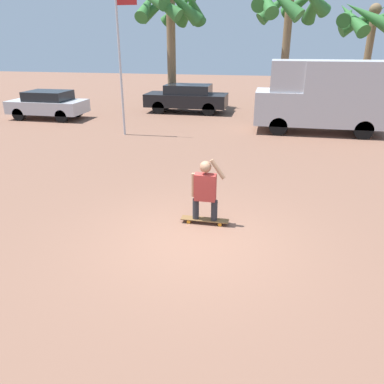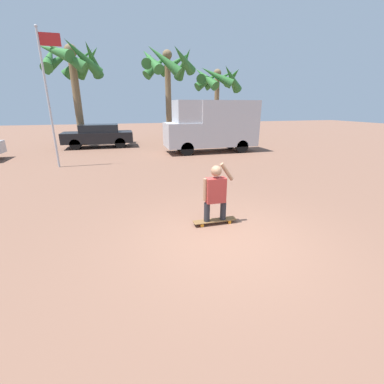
{
  "view_description": "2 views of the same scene",
  "coord_description": "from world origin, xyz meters",
  "px_view_note": "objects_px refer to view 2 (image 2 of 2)",
  "views": [
    {
      "loc": [
        1.28,
        -6.52,
        3.74
      ],
      "look_at": [
        -0.32,
        1.2,
        0.56
      ],
      "focal_mm": 35.0,
      "sensor_mm": 36.0,
      "label": 1
    },
    {
      "loc": [
        -1.99,
        -4.45,
        2.7
      ],
      "look_at": [
        -0.27,
        1.71,
        0.55
      ],
      "focal_mm": 24.0,
      "sensor_mm": 36.0,
      "label": 2
    }
  ],
  "objects_px": {
    "skateboard": "(215,221)",
    "palm_tree_near_van": "(217,80)",
    "palm_tree_center_background": "(167,65)",
    "parked_car_black": "(98,135)",
    "palm_tree_far_left": "(72,63)",
    "flagpole": "(48,92)",
    "person_skateboarder": "(216,191)",
    "camper_van": "(213,125)"
  },
  "relations": [
    {
      "from": "skateboard",
      "to": "palm_tree_near_van",
      "type": "height_order",
      "value": "palm_tree_near_van"
    },
    {
      "from": "palm_tree_near_van",
      "to": "palm_tree_center_background",
      "type": "height_order",
      "value": "palm_tree_center_background"
    },
    {
      "from": "skateboard",
      "to": "parked_car_black",
      "type": "xyz_separation_m",
      "value": [
        -3.38,
        13.54,
        0.74
      ]
    },
    {
      "from": "skateboard",
      "to": "palm_tree_far_left",
      "type": "bearing_deg",
      "value": 107.15
    },
    {
      "from": "palm_tree_center_background",
      "to": "flagpole",
      "type": "bearing_deg",
      "value": -130.95
    },
    {
      "from": "skateboard",
      "to": "person_skateboarder",
      "type": "bearing_deg",
      "value": -180.0
    },
    {
      "from": "flagpole",
      "to": "palm_tree_center_background",
      "type": "bearing_deg",
      "value": 49.05
    },
    {
      "from": "parked_car_black",
      "to": "flagpole",
      "type": "distance_m",
      "value": 6.5
    },
    {
      "from": "skateboard",
      "to": "parked_car_black",
      "type": "distance_m",
      "value": 13.98
    },
    {
      "from": "camper_van",
      "to": "parked_car_black",
      "type": "distance_m",
      "value": 7.87
    },
    {
      "from": "camper_van",
      "to": "palm_tree_far_left",
      "type": "relative_size",
      "value": 0.81
    },
    {
      "from": "person_skateboarder",
      "to": "palm_tree_near_van",
      "type": "height_order",
      "value": "palm_tree_near_van"
    },
    {
      "from": "palm_tree_near_van",
      "to": "palm_tree_far_left",
      "type": "bearing_deg",
      "value": -168.2
    },
    {
      "from": "person_skateboarder",
      "to": "flagpole",
      "type": "height_order",
      "value": "flagpole"
    },
    {
      "from": "palm_tree_center_background",
      "to": "flagpole",
      "type": "distance_m",
      "value": 10.25
    },
    {
      "from": "camper_van",
      "to": "palm_tree_near_van",
      "type": "relative_size",
      "value": 0.91
    },
    {
      "from": "parked_car_black",
      "to": "palm_tree_near_van",
      "type": "relative_size",
      "value": 0.75
    },
    {
      "from": "palm_tree_far_left",
      "to": "palm_tree_near_van",
      "type": "bearing_deg",
      "value": 11.8
    },
    {
      "from": "skateboard",
      "to": "palm_tree_far_left",
      "type": "relative_size",
      "value": 0.16
    },
    {
      "from": "person_skateboarder",
      "to": "palm_tree_far_left",
      "type": "relative_size",
      "value": 0.21
    },
    {
      "from": "palm_tree_center_background",
      "to": "flagpole",
      "type": "xyz_separation_m",
      "value": [
        -6.55,
        -7.54,
        -2.28
      ]
    },
    {
      "from": "flagpole",
      "to": "palm_tree_near_van",
      "type": "bearing_deg",
      "value": 40.42
    },
    {
      "from": "skateboard",
      "to": "parked_car_black",
      "type": "height_order",
      "value": "parked_car_black"
    },
    {
      "from": "skateboard",
      "to": "flagpole",
      "type": "xyz_separation_m",
      "value": [
        -4.78,
        7.68,
        3.18
      ]
    },
    {
      "from": "skateboard",
      "to": "person_skateboarder",
      "type": "height_order",
      "value": "person_skateboarder"
    },
    {
      "from": "parked_car_black",
      "to": "flagpole",
      "type": "xyz_separation_m",
      "value": [
        -1.4,
        -5.86,
        2.44
      ]
    },
    {
      "from": "palm_tree_far_left",
      "to": "skateboard",
      "type": "bearing_deg",
      "value": -72.85
    },
    {
      "from": "palm_tree_far_left",
      "to": "flagpole",
      "type": "distance_m",
      "value": 7.59
    },
    {
      "from": "person_skateboarder",
      "to": "palm_tree_center_background",
      "type": "height_order",
      "value": "palm_tree_center_background"
    },
    {
      "from": "skateboard",
      "to": "camper_van",
      "type": "bearing_deg",
      "value": 70.41
    },
    {
      "from": "flagpole",
      "to": "person_skateboarder",
      "type": "bearing_deg",
      "value": -58.1
    },
    {
      "from": "camper_van",
      "to": "flagpole",
      "type": "relative_size",
      "value": 0.95
    },
    {
      "from": "camper_van",
      "to": "palm_tree_near_van",
      "type": "xyz_separation_m",
      "value": [
        3.0,
        7.51,
        3.24
      ]
    },
    {
      "from": "skateboard",
      "to": "palm_tree_near_van",
      "type": "bearing_deg",
      "value": 69.46
    },
    {
      "from": "camper_van",
      "to": "flagpole",
      "type": "height_order",
      "value": "flagpole"
    },
    {
      "from": "skateboard",
      "to": "palm_tree_far_left",
      "type": "height_order",
      "value": "palm_tree_far_left"
    },
    {
      "from": "camper_van",
      "to": "palm_tree_near_van",
      "type": "bearing_deg",
      "value": 68.24
    },
    {
      "from": "person_skateboarder",
      "to": "parked_car_black",
      "type": "height_order",
      "value": "parked_car_black"
    },
    {
      "from": "person_skateboarder",
      "to": "palm_tree_near_van",
      "type": "relative_size",
      "value": 0.23
    },
    {
      "from": "skateboard",
      "to": "palm_tree_center_background",
      "type": "xyz_separation_m",
      "value": [
        1.76,
        15.23,
        5.46
      ]
    },
    {
      "from": "palm_tree_near_van",
      "to": "person_skateboarder",
      "type": "bearing_deg",
      "value": -110.54
    },
    {
      "from": "person_skateboarder",
      "to": "camper_van",
      "type": "bearing_deg",
      "value": 70.41
    }
  ]
}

